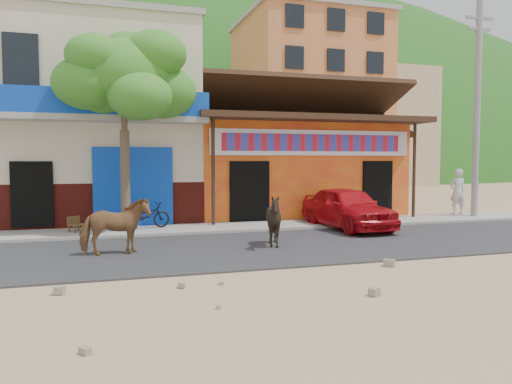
# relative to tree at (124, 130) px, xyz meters

# --- Properties ---
(ground) EXTENTS (120.00, 120.00, 0.00)m
(ground) POSITION_rel_tree_xyz_m (4.60, -5.80, -3.12)
(ground) COLOR #9E825B
(ground) RESTS_ON ground
(road) EXTENTS (60.00, 5.00, 0.04)m
(road) POSITION_rel_tree_xyz_m (4.60, -3.30, -3.10)
(road) COLOR #28282B
(road) RESTS_ON ground
(sidewalk) EXTENTS (60.00, 2.00, 0.12)m
(sidewalk) POSITION_rel_tree_xyz_m (4.60, 0.20, -3.06)
(sidewalk) COLOR gray
(sidewalk) RESTS_ON ground
(dance_club) EXTENTS (8.00, 6.00, 3.60)m
(dance_club) POSITION_rel_tree_xyz_m (6.60, 4.20, -1.32)
(dance_club) COLOR orange
(dance_club) RESTS_ON ground
(cafe_building) EXTENTS (7.00, 6.00, 7.00)m
(cafe_building) POSITION_rel_tree_xyz_m (-0.90, 4.20, 0.38)
(cafe_building) COLOR beige
(cafe_building) RESTS_ON ground
(apartment_front) EXTENTS (9.00, 9.00, 12.00)m
(apartment_front) POSITION_rel_tree_xyz_m (13.60, 18.20, 2.88)
(apartment_front) COLOR #CC723F
(apartment_front) RESTS_ON ground
(apartment_rear) EXTENTS (8.00, 8.00, 10.00)m
(apartment_rear) POSITION_rel_tree_xyz_m (22.60, 24.20, 1.88)
(apartment_rear) COLOR tan
(apartment_rear) RESTS_ON ground
(hillside) EXTENTS (100.00, 40.00, 24.00)m
(hillside) POSITION_rel_tree_xyz_m (4.60, 64.20, 8.88)
(hillside) COLOR #194C14
(hillside) RESTS_ON ground
(tree) EXTENTS (3.00, 3.00, 6.00)m
(tree) POSITION_rel_tree_xyz_m (0.00, 0.00, 0.00)
(tree) COLOR #2D721E
(tree) RESTS_ON sidewalk
(utility_pole) EXTENTS (0.24, 0.24, 8.00)m
(utility_pole) POSITION_rel_tree_xyz_m (12.80, 0.20, 1.00)
(utility_pole) COLOR gray
(utility_pole) RESTS_ON sidewalk
(cow_tan) EXTENTS (1.62, 0.84, 1.32)m
(cow_tan) POSITION_rel_tree_xyz_m (-0.40, -3.35, -2.42)
(cow_tan) COLOR brown
(cow_tan) RESTS_ON road
(cow_dark) EXTENTS (1.59, 1.55, 1.33)m
(cow_dark) POSITION_rel_tree_xyz_m (3.50, -3.39, -2.42)
(cow_dark) COLOR black
(cow_dark) RESTS_ON road
(red_car) EXTENTS (1.84, 4.07, 1.35)m
(red_car) POSITION_rel_tree_xyz_m (6.82, -1.00, -2.40)
(red_car) COLOR #B90D15
(red_car) RESTS_ON road
(scooter) EXTENTS (1.63, 0.94, 0.81)m
(scooter) POSITION_rel_tree_xyz_m (0.61, 0.31, -2.60)
(scooter) COLOR black
(scooter) RESTS_ON sidewalk
(pedestrian) EXTENTS (0.69, 0.49, 1.77)m
(pedestrian) POSITION_rel_tree_xyz_m (12.60, 0.90, -2.12)
(pedestrian) COLOR silver
(pedestrian) RESTS_ON sidewalk
(cafe_chair_right) EXTENTS (0.56, 0.56, 0.85)m
(cafe_chair_right) POSITION_rel_tree_xyz_m (-1.40, 0.24, -2.57)
(cafe_chair_right) COLOR #443016
(cafe_chair_right) RESTS_ON sidewalk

